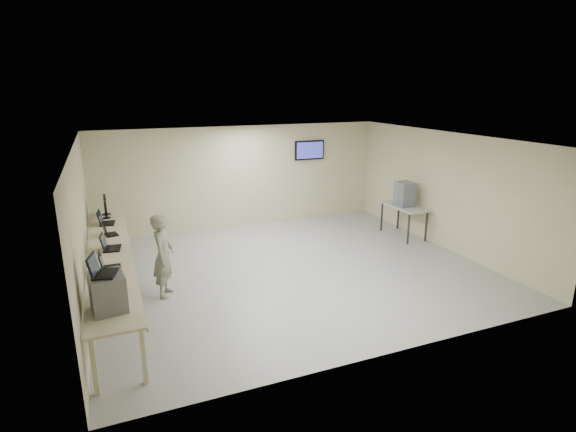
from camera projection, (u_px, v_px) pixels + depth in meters
name	position (u px, v px, depth m)	size (l,w,h in m)	color
room	(292.00, 206.00, 9.39)	(8.01, 7.01, 2.81)	#AAA9A3
workbench	(111.00, 256.00, 8.18)	(0.76, 6.00, 0.90)	#CBB38A
equipment_box	(108.00, 292.00, 6.01)	(0.43, 0.49, 0.51)	slate
laptop_on_box	(100.00, 270.00, 5.89)	(0.40, 0.44, 0.30)	black
laptop_0	(112.00, 291.00, 6.49)	(0.32, 0.37, 0.26)	black
laptop_1	(107.00, 266.00, 7.36)	(0.33, 0.40, 0.31)	black
laptop_2	(109.00, 246.00, 8.30)	(0.38, 0.43, 0.31)	black
laptop_3	(108.00, 232.00, 9.11)	(0.32, 0.36, 0.25)	black
laptop_4	(104.00, 221.00, 9.83)	(0.37, 0.43, 0.31)	black
monitor_near	(105.00, 207.00, 10.24)	(0.19, 0.43, 0.43)	black
monitor_far	(105.00, 203.00, 10.53)	(0.20, 0.45, 0.45)	black
soldier	(163.00, 256.00, 8.31)	(0.58, 0.38, 1.59)	slate
side_table	(404.00, 208.00, 11.70)	(0.64, 1.38, 0.83)	#A2A3A7
storage_bins	(405.00, 194.00, 11.59)	(0.40, 0.44, 0.63)	slate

